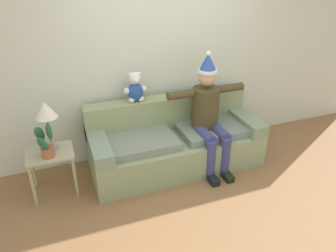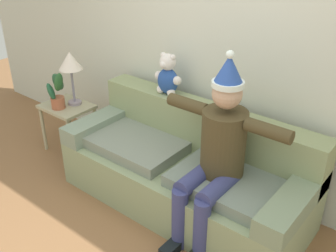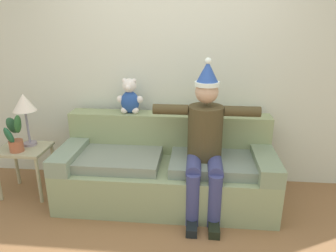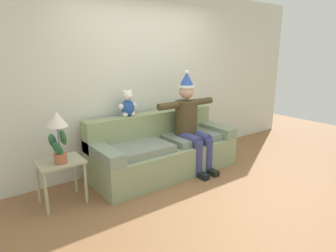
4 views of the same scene
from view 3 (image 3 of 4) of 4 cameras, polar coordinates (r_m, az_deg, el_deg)
The scene contains 7 objects.
back_wall at distance 3.52m, azimuth 0.55°, elevation 11.09°, with size 7.00×0.10×2.70m, color silver.
couch at distance 3.34m, azimuth -0.29°, elevation -7.78°, with size 2.18×0.88×0.86m.
person_seated at distance 2.99m, azimuth 6.79°, elevation -2.24°, with size 1.02×0.77×1.50m.
teddy_bear at distance 3.40m, azimuth -6.98°, elevation 5.18°, with size 0.29×0.17×0.38m.
side_table at distance 3.70m, azimuth -24.72°, elevation -4.96°, with size 0.51×0.41×0.54m.
table_lamp at distance 3.58m, azimuth -24.75°, elevation 3.47°, with size 0.24×0.24×0.57m.
potted_plant at distance 3.55m, azimuth -26.22°, elevation -1.60°, with size 0.22×0.24×0.40m.
Camera 3 is at (0.30, -1.92, 1.84)m, focal length 33.41 mm.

